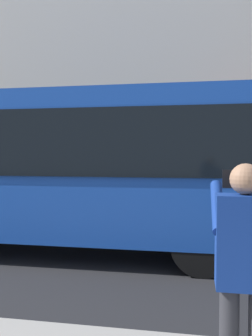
{
  "coord_description": "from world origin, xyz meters",
  "views": [
    {
      "loc": [
        -0.77,
        7.08,
        1.92
      ],
      "look_at": [
        0.55,
        -0.01,
        1.64
      ],
      "focal_mm": 39.36,
      "sensor_mm": 36.0,
      "label": 1
    }
  ],
  "objects": [
    {
      "name": "red_bus",
      "position": [
        2.12,
        0.18,
        1.68
      ],
      "size": [
        9.05,
        2.54,
        3.08
      ],
      "color": "#1947AD",
      "rests_on": "ground_plane"
    },
    {
      "name": "building_facade_far",
      "position": [
        -0.02,
        -6.8,
        5.99
      ],
      "size": [
        28.0,
        1.55,
        12.0
      ],
      "color": "beige",
      "rests_on": "ground_plane"
    },
    {
      "name": "pedestrian_photographer",
      "position": [
        -1.13,
        4.41,
        1.14
      ],
      "size": [
        0.53,
        0.52,
        1.7
      ],
      "color": "#2D2D33",
      "rests_on": "sidewalk_curb"
    },
    {
      "name": "ground_plane",
      "position": [
        0.0,
        0.0,
        0.0
      ],
      "size": [
        60.0,
        60.0,
        0.0
      ],
      "primitive_type": "plane",
      "color": "#232326"
    }
  ]
}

